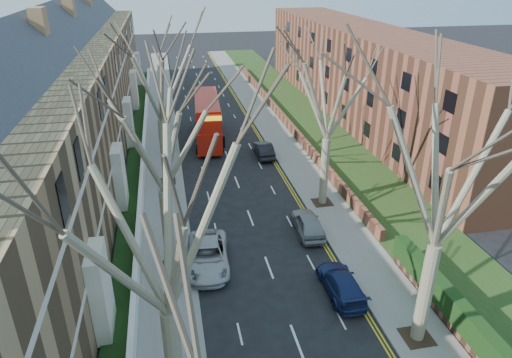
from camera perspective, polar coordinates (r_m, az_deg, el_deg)
pavement_left at (r=48.57m, az=-11.71°, el=5.07°), size 3.00×102.00×0.12m
pavement_right at (r=49.83m, az=2.26°, el=6.10°), size 3.00×102.00×0.12m
terrace_left at (r=40.18m, az=-23.28°, el=7.53°), size 9.70×78.00×13.60m
flats_right at (r=55.82m, az=13.17°, el=12.81°), size 13.97×54.00×10.00m
front_wall_left at (r=40.98m, az=-13.94°, el=1.85°), size 0.30×78.00×1.00m
grass_verge_right at (r=51.00m, az=7.21°, el=6.48°), size 6.00×102.00×0.06m
tree_left_mid at (r=14.46m, az=-12.19°, el=-3.40°), size 10.50×10.50×14.71m
tree_left_far at (r=23.84m, az=-12.23°, el=7.30°), size 10.15×10.15×14.22m
tree_left_dist at (r=35.42m, az=-12.35°, el=13.59°), size 10.50×10.50×14.71m
tree_right_mid at (r=19.53m, az=23.37°, el=2.72°), size 10.50×10.50×14.71m
tree_right_far at (r=31.54m, az=9.31°, el=11.87°), size 10.15×10.15×14.22m
double_decker_bus at (r=46.52m, az=-6.07°, el=7.26°), size 3.13×10.44×4.34m
car_left_far at (r=27.55m, az=-6.03°, el=-9.49°), size 2.85×5.44×1.46m
car_right_near at (r=25.87m, az=10.60°, el=-12.70°), size 1.84×4.41×1.27m
car_right_mid at (r=30.75m, az=6.51°, el=-5.54°), size 1.88×4.24×1.42m
car_right_far at (r=42.76m, az=0.97°, el=3.70°), size 1.49×4.11×1.35m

